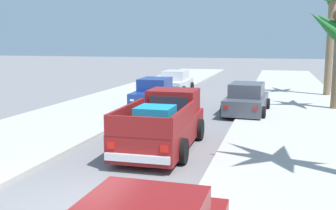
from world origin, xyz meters
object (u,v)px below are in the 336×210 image
object	(u,v)px
pickup_truck	(164,124)
car_left_near	(175,83)
palm_tree_left_mid	(331,2)
car_left_mid	(247,100)
car_right_mid	(155,93)

from	to	relation	value
pickup_truck	car_left_near	size ratio (longest dim) A/B	1.23
pickup_truck	palm_tree_left_mid	size ratio (longest dim) A/B	0.71
car_left_mid	car_right_mid	size ratio (longest dim) A/B	1.00
car_left_near	car_right_mid	bearing A→B (deg)	-86.60
car_left_near	car_right_mid	world-z (taller)	same
pickup_truck	palm_tree_left_mid	distance (m)	17.11
pickup_truck	car_left_mid	world-z (taller)	pickup_truck
car_left_near	car_right_mid	distance (m)	5.85
car_left_mid	car_right_mid	world-z (taller)	same
palm_tree_left_mid	car_left_near	bearing A→B (deg)	-175.01
car_left_near	car_left_mid	size ratio (longest dim) A/B	0.98
car_left_mid	car_right_mid	xyz separation A→B (m)	(-5.08, 1.18, 0.00)
car_left_near	car_left_mid	distance (m)	8.87
car_right_mid	palm_tree_left_mid	size ratio (longest dim) A/B	0.59
car_left_near	car_right_mid	size ratio (longest dim) A/B	0.99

